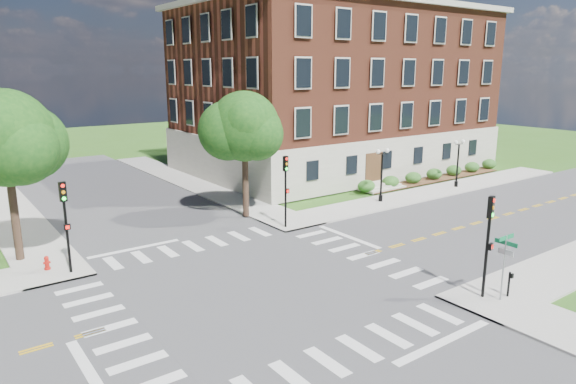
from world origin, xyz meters
TOP-DOWN VIEW (x-y plane):
  - ground at (0.00, 0.00)m, footprint 160.00×160.00m
  - road_ew at (0.00, 0.00)m, footprint 90.00×12.00m
  - road_ns at (0.00, 0.00)m, footprint 12.00×90.00m
  - sidewalk_ne at (15.38, 15.38)m, footprint 34.00×34.00m
  - crosswalk_east at (7.20, 0.00)m, footprint 2.20×10.20m
  - stop_bar_east at (8.80, 3.00)m, footprint 0.40×5.50m
  - main_building at (24.00, 21.99)m, footprint 30.60×22.40m
  - shrub_row at (27.00, 10.80)m, footprint 18.00×2.00m
  - tree_c at (-8.85, 10.59)m, footprint 5.18×5.18m
  - tree_d at (5.87, 10.65)m, footprint 4.88×4.88m
  - traffic_signal_se at (7.65, -7.41)m, footprint 0.37×0.43m
  - traffic_signal_ne at (6.60, 6.78)m, footprint 0.36×0.41m
  - traffic_signal_nw at (-7.04, 6.93)m, footprint 0.35×0.39m
  - twin_lamp_west at (16.78, 7.93)m, footprint 1.36×0.36m
  - twin_lamp_east at (26.11, 7.64)m, footprint 1.36×0.36m
  - street_sign_pole at (8.00, -8.08)m, footprint 1.10×1.10m
  - push_button_post at (8.64, -8.07)m, footprint 0.14×0.21m
  - fire_hydrant at (-7.96, 8.05)m, footprint 0.35×0.35m

SIDE VIEW (x-z plane):
  - ground at x=0.00m, z-range 0.00..0.00m
  - crosswalk_east at x=7.20m, z-range -0.01..0.01m
  - stop_bar_east at x=8.80m, z-range 0.00..0.00m
  - shrub_row at x=27.00m, z-range -0.65..0.65m
  - road_ew at x=0.00m, z-range 0.00..0.01m
  - road_ns at x=0.00m, z-range 0.00..0.01m
  - sidewalk_ne at x=15.38m, z-range 0.00..0.12m
  - fire_hydrant at x=-7.96m, z-range 0.09..0.84m
  - push_button_post at x=8.64m, z-range 0.20..1.40m
  - street_sign_pole at x=8.00m, z-range 0.76..3.86m
  - twin_lamp_west at x=16.78m, z-range 0.41..4.64m
  - twin_lamp_east at x=26.11m, z-range 0.41..4.64m
  - traffic_signal_se at x=7.65m, z-range 0.79..5.59m
  - traffic_signal_ne at x=6.60m, z-range 0.79..5.59m
  - traffic_signal_nw at x=-7.04m, z-range 0.79..5.59m
  - tree_d at x=5.87m, z-range 2.09..10.97m
  - tree_c at x=-8.85m, z-range 2.18..11.52m
  - main_building at x=24.00m, z-range 0.09..16.59m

